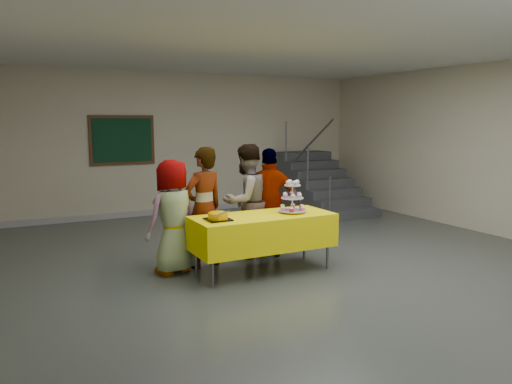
# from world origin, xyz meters

# --- Properties ---
(room_shell) EXTENTS (10.00, 10.04, 3.02)m
(room_shell) POSITION_xyz_m (0.00, 0.02, 2.13)
(room_shell) COLOR #4C514C
(room_shell) RESTS_ON ground
(bake_table) EXTENTS (1.88, 0.78, 0.77)m
(bake_table) POSITION_xyz_m (-0.61, 0.40, 0.56)
(bake_table) COLOR #595960
(bake_table) RESTS_ON ground
(cupcake_stand) EXTENTS (0.38, 0.38, 0.44)m
(cupcake_stand) POSITION_xyz_m (-0.18, 0.37, 0.95)
(cupcake_stand) COLOR silver
(cupcake_stand) RESTS_ON bake_table
(bear_cake) EXTENTS (0.32, 0.36, 0.12)m
(bear_cake) POSITION_xyz_m (-1.27, 0.35, 0.83)
(bear_cake) COLOR black
(bear_cake) RESTS_ON bake_table
(schoolchild_a) EXTENTS (0.85, 0.69, 1.51)m
(schoolchild_a) POSITION_xyz_m (-1.68, 0.90, 0.75)
(schoolchild_a) COLOR slate
(schoolchild_a) RESTS_ON ground
(schoolchild_b) EXTENTS (0.69, 0.55, 1.66)m
(schoolchild_b) POSITION_xyz_m (-1.22, 0.97, 0.83)
(schoolchild_b) COLOR slate
(schoolchild_b) RESTS_ON ground
(schoolchild_c) EXTENTS (0.95, 0.83, 1.66)m
(schoolchild_c) POSITION_xyz_m (-0.48, 1.18, 0.83)
(schoolchild_c) COLOR slate
(schoolchild_c) RESTS_ON ground
(schoolchild_d) EXTENTS (1.02, 0.69, 1.60)m
(schoolchild_d) POSITION_xyz_m (-0.15, 1.05, 0.80)
(schoolchild_d) COLOR slate
(schoolchild_d) RESTS_ON ground
(staircase) EXTENTS (1.30, 2.40, 2.04)m
(staircase) POSITION_xyz_m (2.70, 4.13, 0.49)
(staircase) COLOR #424447
(staircase) RESTS_ON ground
(noticeboard) EXTENTS (1.30, 0.05, 1.00)m
(noticeboard) POSITION_xyz_m (-1.42, 4.96, 1.60)
(noticeboard) COLOR #472B16
(noticeboard) RESTS_ON ground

